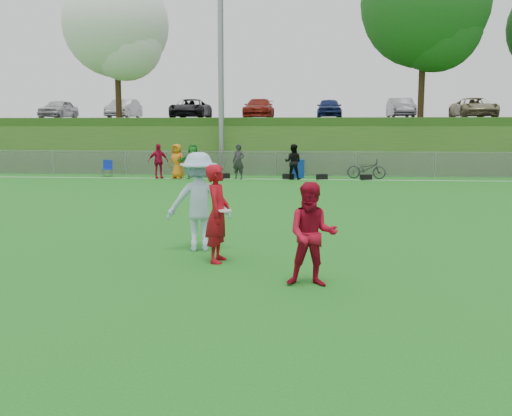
# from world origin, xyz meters

# --- Properties ---
(ground) EXTENTS (120.00, 120.00, 0.00)m
(ground) POSITION_xyz_m (0.00, 0.00, 0.00)
(ground) COLOR #1D6A16
(ground) RESTS_ON ground
(sideline_far) EXTENTS (60.00, 0.10, 0.01)m
(sideline_far) POSITION_xyz_m (0.00, 18.00, 0.01)
(sideline_far) COLOR white
(sideline_far) RESTS_ON ground
(fence) EXTENTS (58.00, 0.06, 1.30)m
(fence) POSITION_xyz_m (0.00, 20.00, 0.65)
(fence) COLOR gray
(fence) RESTS_ON ground
(light_pole) EXTENTS (1.20, 0.40, 12.15)m
(light_pole) POSITION_xyz_m (-3.00, 20.80, 6.71)
(light_pole) COLOR gray
(light_pole) RESTS_ON ground
(berm) EXTENTS (120.00, 18.00, 3.00)m
(berm) POSITION_xyz_m (0.00, 31.00, 1.50)
(berm) COLOR #225417
(berm) RESTS_ON ground
(parking_lot) EXTENTS (120.00, 12.00, 0.10)m
(parking_lot) POSITION_xyz_m (0.00, 33.00, 3.05)
(parking_lot) COLOR black
(parking_lot) RESTS_ON berm
(tree_white_flowering) EXTENTS (6.30, 6.30, 8.78)m
(tree_white_flowering) POSITION_xyz_m (-9.84, 24.92, 8.32)
(tree_white_flowering) COLOR black
(tree_white_flowering) RESTS_ON berm
(tree_green_near) EXTENTS (7.14, 7.14, 9.95)m
(tree_green_near) POSITION_xyz_m (8.16, 24.42, 9.03)
(tree_green_near) COLOR black
(tree_green_near) RESTS_ON berm
(car_row) EXTENTS (32.04, 5.18, 1.44)m
(car_row) POSITION_xyz_m (-1.17, 32.00, 3.82)
(car_row) COLOR #B9B9BB
(car_row) RESTS_ON parking_lot
(spectator_row) EXTENTS (7.61, 1.02, 1.69)m
(spectator_row) POSITION_xyz_m (-3.12, 18.00, 0.85)
(spectator_row) COLOR #B20C30
(spectator_row) RESTS_ON ground
(gear_bags) EXTENTS (7.47, 0.55, 0.26)m
(gear_bags) POSITION_xyz_m (1.22, 18.10, 0.13)
(gear_bags) COLOR black
(gear_bags) RESTS_ON ground
(player_red_left) EXTENTS (0.48, 0.69, 1.83)m
(player_red_left) POSITION_xyz_m (0.03, 0.89, 0.91)
(player_red_left) COLOR #A10B15
(player_red_left) RESTS_ON ground
(player_red_center) EXTENTS (0.81, 0.64, 1.65)m
(player_red_center) POSITION_xyz_m (1.77, -0.58, 0.83)
(player_red_center) COLOR #A40B22
(player_red_center) RESTS_ON ground
(player_blue) EXTENTS (1.42, 1.01, 2.00)m
(player_blue) POSITION_xyz_m (-0.51, 1.85, 1.00)
(player_blue) COLOR #AACBEC
(player_blue) RESTS_ON ground
(frisbee) EXTENTS (0.26, 0.26, 0.02)m
(frisbee) POSITION_xyz_m (0.18, 0.73, 0.99)
(frisbee) COLOR white
(frisbee) RESTS_ON ground
(recycling_bin) EXTENTS (0.75, 0.75, 0.91)m
(recycling_bin) POSITION_xyz_m (1.13, 19.00, 0.46)
(recycling_bin) COLOR navy
(recycling_bin) RESTS_ON ground
(camp_chair) EXTENTS (0.54, 0.55, 0.84)m
(camp_chair) POSITION_xyz_m (-8.60, 18.82, 0.25)
(camp_chair) COLOR #0F29A7
(camp_chair) RESTS_ON ground
(bicycle) EXTENTS (1.98, 1.09, 0.99)m
(bicycle) POSITION_xyz_m (4.47, 18.76, 0.49)
(bicycle) COLOR #29282A
(bicycle) RESTS_ON ground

